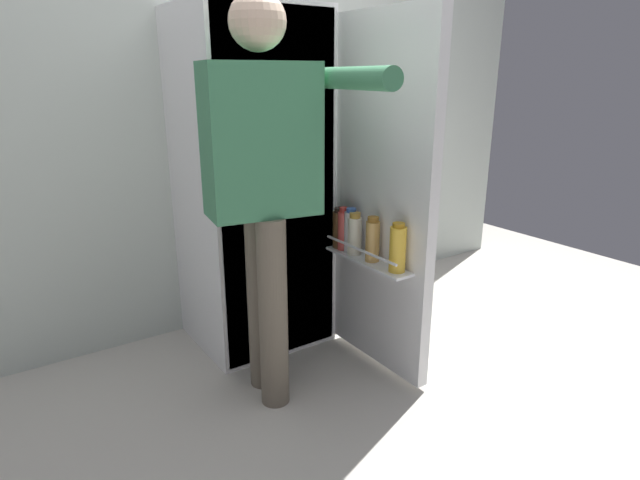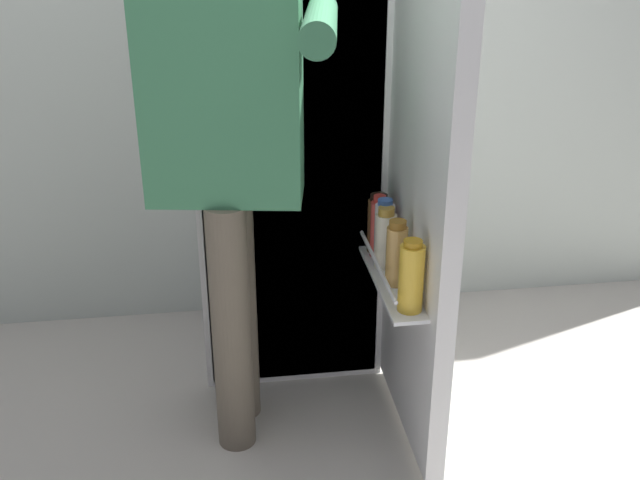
# 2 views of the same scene
# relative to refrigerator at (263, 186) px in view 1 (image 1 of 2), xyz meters

# --- Properties ---
(ground_plane) EXTENTS (5.67, 5.67, 0.00)m
(ground_plane) POSITION_rel_refrigerator_xyz_m (-0.03, -0.48, -0.83)
(ground_plane) COLOR #B7B2A8
(kitchen_wall) EXTENTS (4.40, 0.10, 2.46)m
(kitchen_wall) POSITION_rel_refrigerator_xyz_m (-0.03, 0.39, 0.41)
(kitchen_wall) COLOR beige
(kitchen_wall) RESTS_ON ground_plane
(refrigerator) EXTENTS (0.69, 1.19, 1.65)m
(refrigerator) POSITION_rel_refrigerator_xyz_m (0.00, 0.00, 0.00)
(refrigerator) COLOR white
(refrigerator) RESTS_ON ground_plane
(person) EXTENTS (0.55, 0.79, 1.64)m
(person) POSITION_rel_refrigerator_xyz_m (-0.23, -0.46, 0.16)
(person) COLOR #665B4C
(person) RESTS_ON ground_plane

